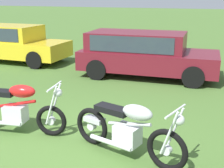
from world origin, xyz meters
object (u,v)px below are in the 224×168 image
motorcycle_red (15,109)px  car_burgundy (143,51)px  car_yellow (10,41)px  motorcycle_silver (127,129)px

motorcycle_red → car_burgundy: 5.12m
car_yellow → motorcycle_silver: bearing=-40.4°
motorcycle_red → car_yellow: size_ratio=0.45×
motorcycle_silver → car_yellow: size_ratio=0.45×
motorcycle_red → motorcycle_silver: size_ratio=0.99×
motorcycle_red → car_burgundy: size_ratio=0.46×
motorcycle_red → car_burgundy: car_burgundy is taller
motorcycle_silver → car_yellow: bearing=156.0°
motorcycle_silver → car_yellow: car_yellow is taller
car_yellow → car_burgundy: bearing=-5.1°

